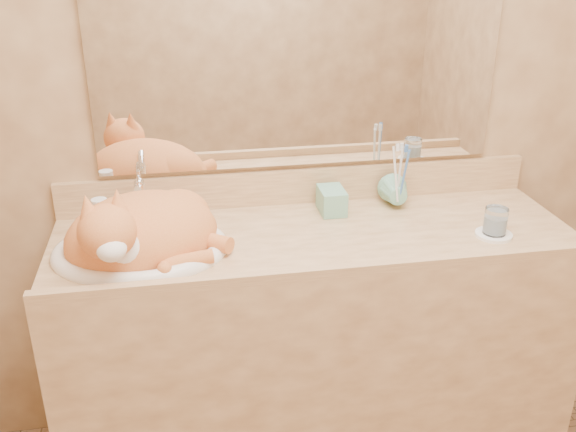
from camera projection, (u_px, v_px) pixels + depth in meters
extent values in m
cube|color=olive|center=(300.00, 85.00, 2.05)|extent=(2.40, 0.02, 2.50)
cube|color=white|center=(301.00, 41.00, 1.98)|extent=(1.30, 0.02, 0.80)
imported|color=#70B497|center=(337.00, 193.00, 2.03)|extent=(0.08, 0.08, 0.18)
imported|color=#70B497|center=(398.00, 198.00, 2.11)|extent=(0.11, 0.11, 0.09)
cylinder|color=white|center=(494.00, 235.00, 1.95)|extent=(0.11, 0.11, 0.01)
cylinder|color=white|center=(496.00, 221.00, 1.93)|extent=(0.07, 0.07, 0.08)
cylinder|color=silver|center=(101.00, 216.00, 1.95)|extent=(0.05, 0.05, 0.11)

